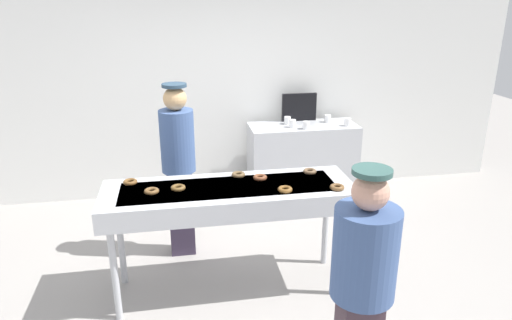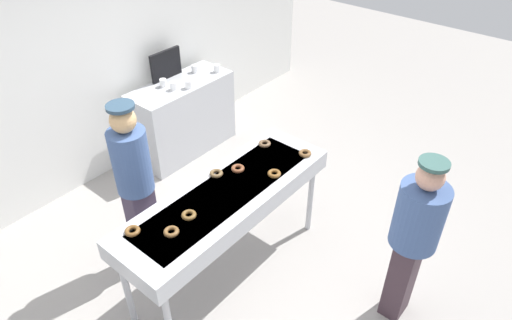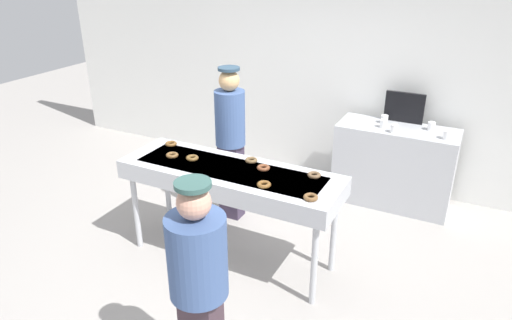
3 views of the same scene
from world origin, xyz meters
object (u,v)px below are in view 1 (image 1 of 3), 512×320
Objects in this scene: chocolate_donut_3 at (260,177)px; chocolate_donut_7 at (152,191)px; chocolate_donut_1 at (310,171)px; fryer_conveyor at (229,197)px; chocolate_donut_6 at (337,187)px; paper_cup_1 at (306,125)px; chocolate_donut_2 at (238,175)px; paper_cup_3 at (287,120)px; chocolate_donut_0 at (130,182)px; paper_cup_2 at (348,122)px; chocolate_donut_5 at (178,188)px; worker_baker at (179,162)px; customer_waiting at (363,281)px; paper_cup_4 at (293,123)px; menu_display at (299,107)px; paper_cup_0 at (328,118)px; chocolate_donut_4 at (285,189)px; prep_counter at (302,162)px.

chocolate_donut_7 is at bearing -171.17° from chocolate_donut_3.
chocolate_donut_1 and chocolate_donut_3 have the same top height.
fryer_conveyor is 0.89m from chocolate_donut_6.
paper_cup_1 reaches higher than chocolate_donut_6.
paper_cup_3 is (0.86, 1.71, 0.01)m from chocolate_donut_2.
paper_cup_2 reaches higher than chocolate_donut_0.
worker_baker is at bearing 88.59° from chocolate_donut_5.
customer_waiting is at bearing -78.70° from chocolate_donut_3.
paper_cup_3 is at bearing 99.16° from paper_cup_4.
fryer_conveyor is 22.15× the size of paper_cup_2.
chocolate_donut_0 is 0.07× the size of worker_baker.
fryer_conveyor is at bearing -119.13° from menu_display.
paper_cup_0 is at bearing 52.31° from fryer_conveyor.
chocolate_donut_0 is 1.00× the size of chocolate_donut_2.
chocolate_donut_4 is at bearing -63.07° from chocolate_donut_3.
paper_cup_2 is (1.39, 1.59, 0.01)m from chocolate_donut_3.
paper_cup_3 reaches higher than chocolate_donut_2.
chocolate_donut_1 is 1.52m from paper_cup_1.
chocolate_donut_4 is 1.97m from paper_cup_1.
paper_cup_1 is (-0.02, -0.18, 0.53)m from prep_counter.
chocolate_donut_0 and chocolate_donut_7 have the same top height.
paper_cup_0 is at bearing 45.16° from chocolate_donut_5.
prep_counter is at bearing -148.98° from worker_baker.
paper_cup_1 is 1.00× the size of paper_cup_4.
menu_display reaches higher than chocolate_donut_4.
paper_cup_3 is (-0.71, 0.21, 0.00)m from paper_cup_2.
worker_baker is at bearing 112.57° from customer_waiting.
paper_cup_0 reaches higher than prep_counter.
paper_cup_0 is at bearing 131.53° from paper_cup_2.
menu_display is at bearing 60.55° from chocolate_donut_2.
chocolate_donut_2 is 1.78m from paper_cup_4.
paper_cup_1 is at bearing 55.75° from fryer_conveyor.
chocolate_donut_6 is (0.75, -0.42, 0.00)m from chocolate_donut_2.
paper_cup_3 is (0.10, 2.13, 0.01)m from chocolate_donut_6.
fryer_conveyor is at bearing -122.02° from prep_counter.
chocolate_donut_2 is 1.00× the size of chocolate_donut_6.
menu_display is at bearing 87.40° from paper_cup_1.
chocolate_donut_3 is at bearing -171.78° from chocolate_donut_1.
customer_waiting is 3.33m from prep_counter.
chocolate_donut_1 is at bearing 150.35° from worker_baker.
paper_cup_0 reaches higher than chocolate_donut_6.
paper_cup_3 is at bearing 63.31° from fryer_conveyor.
paper_cup_4 reaches higher than chocolate_donut_0.
chocolate_donut_4 is at bearing -116.67° from paper_cup_0.
paper_cup_3 is (0.68, 1.80, 0.01)m from chocolate_donut_3.
paper_cup_1 is at bearing -92.60° from menu_display.
paper_cup_0 and paper_cup_3 have the same top height.
customer_waiting is 3.12m from paper_cup_1.
chocolate_donut_3 is 0.92m from chocolate_donut_7.
chocolate_donut_6 is at bearing -9.59° from chocolate_donut_5.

